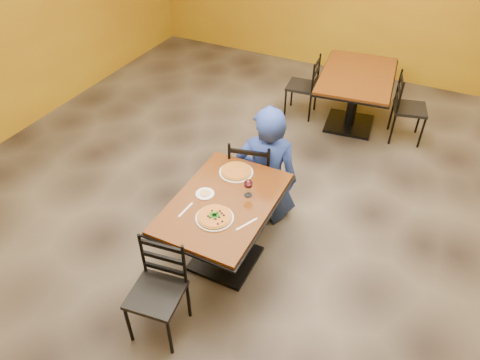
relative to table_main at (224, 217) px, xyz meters
The scene contains 17 objects.
floor 0.75m from the table_main, 90.00° to the left, with size 7.00×8.00×0.01m, color black.
table_main is the anchor object (origin of this frame).
table_second 2.88m from the table_main, 82.03° to the left, with size 1.06×1.44×0.75m.
chair_main_near 0.88m from the table_main, 98.97° to the right, with size 0.39×0.39×0.86m, color black, non-canonical shape.
chair_main_far 0.79m from the table_main, 96.94° to the left, with size 0.41×0.41×0.92m, color black, non-canonical shape.
chair_second_left 2.88m from the table_main, 96.25° to the left, with size 0.38×0.38×0.84m, color black, non-canonical shape.
chair_second_right 3.07m from the table_main, 68.71° to the left, with size 0.39×0.39×0.86m, color black, non-canonical shape.
diner 0.79m from the table_main, 85.51° to the left, with size 0.62×0.41×1.26m, color navy.
plate_main 0.30m from the table_main, 81.57° to the right, with size 0.31×0.31×0.01m, color white.
pizza_main 0.31m from the table_main, 81.57° to the right, with size 0.28×0.28×0.02m, color maroon.
plate_far 0.44m from the table_main, 101.20° to the left, with size 0.31×0.31×0.01m, color white.
pizza_far 0.45m from the table_main, 101.20° to the left, with size 0.28×0.28×0.02m, color orange.
side_plate 0.27m from the table_main, behind, with size 0.16×0.16×0.01m, color white.
dip 0.28m from the table_main, behind, with size 0.09×0.09×0.01m, color tan.
wine_glass 0.36m from the table_main, 45.53° to the left, with size 0.08×0.08×0.18m, color white, non-canonical shape.
fork 0.38m from the table_main, 134.06° to the right, with size 0.01×0.19×0.00m, color silver.
knife 0.39m from the table_main, 29.43° to the right, with size 0.01×0.21×0.00m, color silver.
Camera 1 is at (1.35, -2.94, 3.25)m, focal length 33.38 mm.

